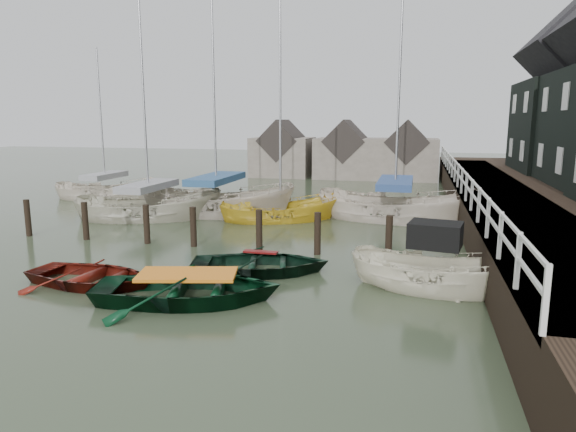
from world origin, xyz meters
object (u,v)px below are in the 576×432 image
(sailboat_a, at_px, (150,217))
(sailboat_d, at_px, (394,218))
(sailboat_e, at_px, (106,198))
(sailboat_b, at_px, (217,214))
(sailboat_c, at_px, (281,220))
(rowboat_green, at_px, (188,301))
(rowboat_dkgreen, at_px, (261,272))
(rowboat_red, at_px, (93,285))
(motorboat, at_px, (433,287))

(sailboat_a, xyz_separation_m, sailboat_d, (10.64, 2.42, -0.00))
(sailboat_e, bearing_deg, sailboat_b, -127.19)
(sailboat_b, height_order, sailboat_c, sailboat_b)
(sailboat_a, bearing_deg, rowboat_green, -167.13)
(rowboat_dkgreen, height_order, sailboat_d, sailboat_d)
(rowboat_dkgreen, relative_size, sailboat_d, 0.32)
(sailboat_c, height_order, sailboat_d, sailboat_d)
(sailboat_a, distance_m, sailboat_c, 5.88)
(rowboat_red, height_order, sailboat_b, sailboat_b)
(rowboat_green, xyz_separation_m, sailboat_c, (-0.46, 10.50, 0.02))
(rowboat_red, relative_size, motorboat, 0.80)
(rowboat_red, distance_m, sailboat_a, 9.42)
(sailboat_d, relative_size, sailboat_e, 1.31)
(rowboat_dkgreen, relative_size, sailboat_e, 0.43)
(motorboat, xyz_separation_m, sailboat_a, (-12.05, 7.11, -0.03))
(rowboat_green, distance_m, sailboat_c, 10.51)
(motorboat, height_order, sailboat_c, sailboat_c)
(sailboat_b, relative_size, sailboat_c, 1.11)
(motorboat, relative_size, sailboat_b, 0.39)
(sailboat_a, relative_size, sailboat_e, 1.18)
(rowboat_dkgreen, relative_size, sailboat_c, 0.37)
(motorboat, relative_size, sailboat_c, 0.44)
(rowboat_dkgreen, bearing_deg, sailboat_b, 15.40)
(rowboat_red, relative_size, sailboat_e, 0.40)
(sailboat_b, bearing_deg, sailboat_d, -87.18)
(sailboat_d, bearing_deg, rowboat_green, 169.93)
(sailboat_a, bearing_deg, sailboat_e, 27.49)
(rowboat_red, bearing_deg, sailboat_a, 25.10)
(sailboat_b, height_order, sailboat_d, sailboat_d)
(sailboat_c, height_order, sailboat_e, sailboat_c)
(rowboat_red, bearing_deg, sailboat_b, 8.72)
(sailboat_a, xyz_separation_m, sailboat_b, (2.56, 1.67, -0.00))
(rowboat_dkgreen, height_order, sailboat_c, sailboat_c)
(rowboat_dkgreen, height_order, sailboat_e, sailboat_e)
(sailboat_c, xyz_separation_m, sailboat_d, (4.86, 1.31, 0.04))
(rowboat_red, xyz_separation_m, sailboat_e, (-8.54, 13.63, 0.06))
(rowboat_green, bearing_deg, sailboat_d, -34.30)
(sailboat_d, xyz_separation_m, sailboat_e, (-15.98, 2.35, 0.00))
(rowboat_green, bearing_deg, motorboat, -82.47)
(rowboat_red, relative_size, sailboat_a, 0.34)
(rowboat_green, relative_size, rowboat_dkgreen, 1.15)
(rowboat_red, distance_m, motorboat, 9.02)
(rowboat_dkgreen, height_order, motorboat, motorboat)
(sailboat_c, bearing_deg, sailboat_a, 76.94)
(sailboat_a, distance_m, sailboat_d, 10.91)
(sailboat_e, bearing_deg, rowboat_dkgreen, -147.99)
(rowboat_red, relative_size, rowboat_dkgreen, 0.94)
(rowboat_green, xyz_separation_m, sailboat_e, (-11.58, 14.16, 0.06))
(motorboat, distance_m, sailboat_d, 9.64)
(rowboat_dkgreen, relative_size, sailboat_a, 0.36)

